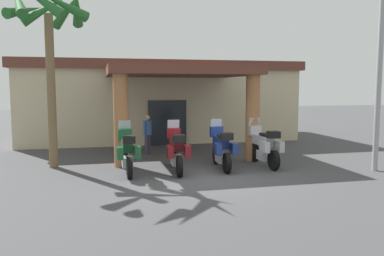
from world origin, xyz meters
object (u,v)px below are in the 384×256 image
object	(u,v)px
pedestrian	(147,132)
roadside_sign	(382,20)
motorcycle_maroon	(176,150)
motorcycle_blue	(222,148)
motel_building	(157,99)
motorcycle_green	(127,152)
palm_tree_roadside	(49,23)
motorcycle_silver	(264,146)

from	to	relation	value
pedestrian	roadside_sign	bearing A→B (deg)	-176.26
motorcycle_maroon	pedestrian	xyz separation A→B (m)	(-0.46, 3.55, 0.22)
motorcycle_blue	roadside_sign	xyz separation A→B (m)	(4.75, -1.51, 4.10)
roadside_sign	motel_building	bearing A→B (deg)	117.93
motorcycle_green	pedestrian	size ratio (longest dim) A/B	1.38
motorcycle_maroon	palm_tree_roadside	size ratio (longest dim) A/B	0.36
motorcycle_blue	roadside_sign	world-z (taller)	roadside_sign
motorcycle_blue	pedestrian	size ratio (longest dim) A/B	1.38
motorcycle_green	palm_tree_roadside	size ratio (longest dim) A/B	0.36
motorcycle_green	motorcycle_maroon	xyz separation A→B (m)	(1.56, -0.12, 0.00)
motorcycle_green	roadside_sign	xyz separation A→B (m)	(7.86, -1.51, 4.10)
motorcycle_green	roadside_sign	distance (m)	8.99
motel_building	roadside_sign	world-z (taller)	roadside_sign
motel_building	motorcycle_blue	bearing A→B (deg)	-84.66
motorcycle_silver	motel_building	bearing A→B (deg)	13.80
motorcycle_silver	pedestrian	bearing A→B (deg)	45.85
pedestrian	motorcycle_green	bearing A→B (deg)	112.19
motel_building	motorcycle_silver	xyz separation A→B (m)	(2.31, -8.81, -1.34)
motorcycle_blue	palm_tree_roadside	bearing A→B (deg)	78.86
pedestrian	roadside_sign	size ratio (longest dim) A/B	0.22
motel_building	motorcycle_silver	distance (m)	9.21
motorcycle_maroon	roadside_sign	size ratio (longest dim) A/B	0.31
motorcycle_green	motorcycle_silver	bearing A→B (deg)	-89.40
pedestrian	roadside_sign	distance (m)	9.23
motorcycle_green	palm_tree_roadside	xyz separation A→B (m)	(-2.34, 1.58, 4.10)
pedestrian	palm_tree_roadside	size ratio (longest dim) A/B	0.26
motorcycle_maroon	motorcycle_blue	distance (m)	1.56
motorcycle_silver	pedestrian	world-z (taller)	motorcycle_silver
motorcycle_silver	palm_tree_roadside	bearing A→B (deg)	76.91
motorcycle_blue	motorcycle_silver	distance (m)	1.56
motorcycle_silver	palm_tree_roadside	distance (m)	8.26
palm_tree_roadside	roadside_sign	world-z (taller)	roadside_sign
motorcycle_green	motorcycle_blue	xyz separation A→B (m)	(3.11, 0.00, 0.00)
palm_tree_roadside	motel_building	bearing A→B (deg)	57.22
motel_building	palm_tree_roadside	xyz separation A→B (m)	(-4.70, -7.30, 2.75)
motorcycle_maroon	roadside_sign	xyz separation A→B (m)	(6.31, -1.39, 4.10)
motorcycle_blue	motorcycle_silver	size ratio (longest dim) A/B	1.00
motel_building	motorcycle_green	distance (m)	9.28
motorcycle_silver	motorcycle_green	bearing A→B (deg)	89.93
motorcycle_blue	pedestrian	bearing A→B (deg)	35.50
motorcycle_maroon	motorcycle_silver	distance (m)	3.12
motorcycle_blue	palm_tree_roadside	distance (m)	7.00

